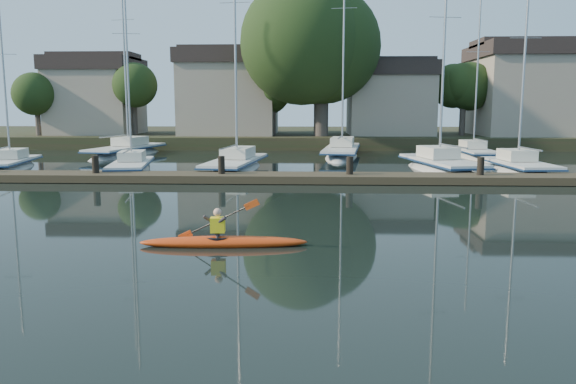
{
  "coord_description": "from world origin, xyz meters",
  "views": [
    {
      "loc": [
        1.21,
        -12.0,
        3.56
      ],
      "look_at": [
        0.57,
        3.19,
        1.2
      ],
      "focal_mm": 35.0,
      "sensor_mm": 36.0,
      "label": 1
    }
  ],
  "objects_px": {
    "sailboat_3": "(441,175)",
    "sailboat_5": "(127,158)",
    "kayak": "(223,240)",
    "dock": "(285,178)",
    "sailboat_0": "(10,173)",
    "sailboat_4": "(519,177)",
    "sailboat_7": "(474,160)",
    "sailboat_2": "(236,174)",
    "sailboat_6": "(342,159)",
    "sailboat_1": "(132,175)"
  },
  "relations": [
    {
      "from": "sailboat_3",
      "to": "sailboat_5",
      "type": "xyz_separation_m",
      "value": [
        -20.18,
        8.9,
        0.01
      ]
    },
    {
      "from": "kayak",
      "to": "dock",
      "type": "relative_size",
      "value": 0.13
    },
    {
      "from": "sailboat_0",
      "to": "sailboat_3",
      "type": "height_order",
      "value": "sailboat_3"
    },
    {
      "from": "sailboat_4",
      "to": "sailboat_7",
      "type": "height_order",
      "value": "sailboat_7"
    },
    {
      "from": "sailboat_5",
      "to": "kayak",
      "type": "bearing_deg",
      "value": -55.49
    },
    {
      "from": "sailboat_4",
      "to": "sailboat_7",
      "type": "xyz_separation_m",
      "value": [
        0.21,
        9.05,
        0.01
      ]
    },
    {
      "from": "dock",
      "to": "sailboat_4",
      "type": "distance_m",
      "value": 12.76
    },
    {
      "from": "sailboat_2",
      "to": "sailboat_7",
      "type": "bearing_deg",
      "value": 34.99
    },
    {
      "from": "sailboat_2",
      "to": "sailboat_6",
      "type": "bearing_deg",
      "value": 60.86
    },
    {
      "from": "kayak",
      "to": "sailboat_6",
      "type": "distance_m",
      "value": 25.84
    },
    {
      "from": "sailboat_4",
      "to": "sailboat_6",
      "type": "bearing_deg",
      "value": 129.64
    },
    {
      "from": "sailboat_0",
      "to": "sailboat_5",
      "type": "relative_size",
      "value": 0.68
    },
    {
      "from": "kayak",
      "to": "sailboat_3",
      "type": "relative_size",
      "value": 0.31
    },
    {
      "from": "sailboat_1",
      "to": "sailboat_5",
      "type": "height_order",
      "value": "sailboat_5"
    },
    {
      "from": "sailboat_3",
      "to": "sailboat_7",
      "type": "bearing_deg",
      "value": 52.93
    },
    {
      "from": "sailboat_0",
      "to": "sailboat_6",
      "type": "distance_m",
      "value": 20.94
    },
    {
      "from": "sailboat_0",
      "to": "sailboat_5",
      "type": "height_order",
      "value": "sailboat_5"
    },
    {
      "from": "dock",
      "to": "sailboat_6",
      "type": "height_order",
      "value": "sailboat_6"
    },
    {
      "from": "sailboat_2",
      "to": "sailboat_7",
      "type": "relative_size",
      "value": 1.25
    },
    {
      "from": "sailboat_5",
      "to": "sailboat_7",
      "type": "distance_m",
      "value": 24.32
    },
    {
      "from": "kayak",
      "to": "sailboat_3",
      "type": "distance_m",
      "value": 19.06
    },
    {
      "from": "sailboat_4",
      "to": "sailboat_6",
      "type": "relative_size",
      "value": 0.71
    },
    {
      "from": "kayak",
      "to": "sailboat_0",
      "type": "distance_m",
      "value": 22.19
    },
    {
      "from": "sailboat_0",
      "to": "sailboat_2",
      "type": "bearing_deg",
      "value": -9.36
    },
    {
      "from": "dock",
      "to": "sailboat_0",
      "type": "bearing_deg",
      "value": 163.86
    },
    {
      "from": "sailboat_4",
      "to": "sailboat_5",
      "type": "distance_m",
      "value": 25.94
    },
    {
      "from": "sailboat_7",
      "to": "sailboat_1",
      "type": "bearing_deg",
      "value": -157.31
    },
    {
      "from": "sailboat_3",
      "to": "sailboat_4",
      "type": "xyz_separation_m",
      "value": [
        3.93,
        -0.68,
        0.01
      ]
    },
    {
      "from": "sailboat_5",
      "to": "sailboat_7",
      "type": "height_order",
      "value": "sailboat_5"
    },
    {
      "from": "kayak",
      "to": "sailboat_4",
      "type": "distance_m",
      "value": 20.73
    },
    {
      "from": "sailboat_2",
      "to": "sailboat_5",
      "type": "height_order",
      "value": "sailboat_5"
    },
    {
      "from": "sailboat_4",
      "to": "dock",
      "type": "bearing_deg",
      "value": -165.78
    },
    {
      "from": "kayak",
      "to": "sailboat_6",
      "type": "xyz_separation_m",
      "value": [
        4.38,
        25.47,
        -0.37
      ]
    },
    {
      "from": "sailboat_3",
      "to": "sailboat_7",
      "type": "distance_m",
      "value": 9.34
    },
    {
      "from": "dock",
      "to": "sailboat_3",
      "type": "distance_m",
      "value": 9.4
    },
    {
      "from": "kayak",
      "to": "sailboat_0",
      "type": "bearing_deg",
      "value": 127.88
    },
    {
      "from": "kayak",
      "to": "sailboat_1",
      "type": "bearing_deg",
      "value": 111.8
    },
    {
      "from": "sailboat_3",
      "to": "sailboat_4",
      "type": "distance_m",
      "value": 3.98
    },
    {
      "from": "sailboat_1",
      "to": "sailboat_4",
      "type": "height_order",
      "value": "sailboat_1"
    },
    {
      "from": "dock",
      "to": "sailboat_1",
      "type": "relative_size",
      "value": 2.71
    },
    {
      "from": "sailboat_0",
      "to": "sailboat_2",
      "type": "xyz_separation_m",
      "value": [
        12.73,
        0.02,
        -0.01
      ]
    },
    {
      "from": "sailboat_4",
      "to": "sailboat_1",
      "type": "bearing_deg",
      "value": 177.0
    },
    {
      "from": "sailboat_3",
      "to": "sailboat_4",
      "type": "height_order",
      "value": "sailboat_3"
    },
    {
      "from": "dock",
      "to": "sailboat_2",
      "type": "xyz_separation_m",
      "value": [
        -2.94,
        4.55,
        -0.4
      ]
    },
    {
      "from": "sailboat_5",
      "to": "sailboat_7",
      "type": "relative_size",
      "value": 1.31
    },
    {
      "from": "sailboat_3",
      "to": "sailboat_7",
      "type": "height_order",
      "value": "sailboat_3"
    },
    {
      "from": "sailboat_4",
      "to": "sailboat_5",
      "type": "height_order",
      "value": "sailboat_5"
    },
    {
      "from": "sailboat_6",
      "to": "sailboat_3",
      "type": "bearing_deg",
      "value": -54.35
    },
    {
      "from": "kayak",
      "to": "sailboat_6",
      "type": "bearing_deg",
      "value": 76.88
    },
    {
      "from": "dock",
      "to": "kayak",
      "type": "bearing_deg",
      "value": -94.89
    }
  ]
}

